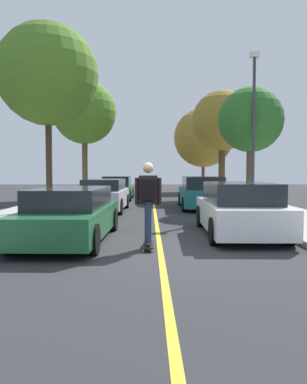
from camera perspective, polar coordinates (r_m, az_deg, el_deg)
name	(u,v)px	position (r m, az deg, el deg)	size (l,w,h in m)	color
ground	(160,250)	(8.16, 1.02, -8.77)	(80.00, 80.00, 0.00)	#2D2D30
center_line	(157,224)	(12.10, 0.47, -4.83)	(0.12, 39.20, 0.01)	gold
parked_car_left_nearest	(71,214)	(9.33, -12.48, -3.34)	(1.99, 4.56, 1.28)	#1E5B33
parked_car_left_near	(104,195)	(15.95, -7.52, -0.48)	(1.95, 4.09, 1.35)	#B7B7BC
parked_car_left_far	(117,188)	(22.36, -5.55, 0.57)	(1.85, 4.11, 1.39)	#1E5B33
parked_car_right_nearest	(239,209)	(10.16, 12.90, -2.57)	(2.01, 4.31, 1.39)	white
parked_car_right_near	(202,193)	(17.08, 7.35, -0.09)	(2.06, 4.54, 1.45)	#196066
street_tree_left_nearest	(48,75)	(15.69, -15.83, 16.79)	(3.92, 3.92, 7.25)	#3D2D1E
street_tree_left_near	(84,113)	(23.51, -10.49, 11.81)	(3.84, 3.84, 7.04)	brown
street_tree_right_nearest	(251,120)	(17.02, 14.59, 10.54)	(2.82, 2.82, 5.19)	brown
street_tree_right_near	(222,121)	(23.27, 10.43, 10.57)	(3.63, 3.63, 6.41)	#4C3823
street_tree_right_far	(203,138)	(30.93, 7.61, 8.20)	(4.79, 4.79, 6.67)	#4C3823
streetlamp	(254,121)	(15.53, 15.02, 10.34)	(0.36, 0.24, 6.21)	#38383D
skateboard	(148,245)	(8.22, -0.82, -8.07)	(0.23, 0.84, 0.10)	black
skateboarder	(148,198)	(8.04, -0.82, -0.91)	(0.58, 0.70, 1.78)	black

